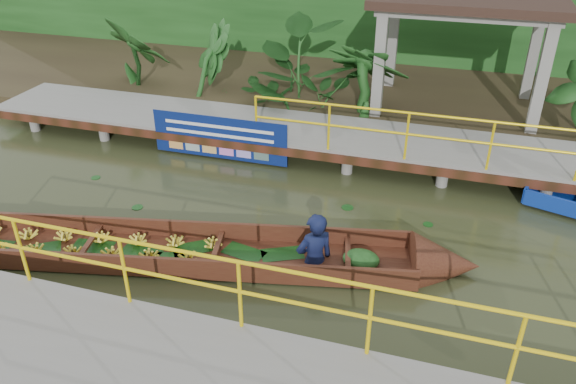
# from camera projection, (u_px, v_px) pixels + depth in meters

# --- Properties ---
(ground) EXTENTS (80.00, 80.00, 0.00)m
(ground) POSITION_uv_depth(u_px,v_px,m) (262.00, 231.00, 10.17)
(ground) COLOR #292E17
(ground) RESTS_ON ground
(land_strip) EXTENTS (30.00, 8.00, 0.45)m
(land_strip) POSITION_uv_depth(u_px,v_px,m) (347.00, 88.00, 16.30)
(land_strip) COLOR #2E2217
(land_strip) RESTS_ON ground
(far_dock) EXTENTS (16.00, 2.06, 1.66)m
(far_dock) POSITION_uv_depth(u_px,v_px,m) (312.00, 134.00, 12.78)
(far_dock) COLOR gray
(far_dock) RESTS_ON ground
(pavilion) EXTENTS (4.40, 3.00, 3.00)m
(pavilion) POSITION_uv_depth(u_px,v_px,m) (467.00, 11.00, 13.27)
(pavilion) COLOR gray
(pavilion) RESTS_ON ground
(foliage_backdrop) EXTENTS (30.00, 0.80, 4.00)m
(foliage_backdrop) POSITION_uv_depth(u_px,v_px,m) (366.00, 8.00, 17.51)
(foliage_backdrop) COLOR #153A12
(foliage_backdrop) RESTS_ON ground
(vendor_boat) EXTENTS (10.72, 3.25, 2.25)m
(vendor_boat) POSITION_uv_depth(u_px,v_px,m) (168.00, 246.00, 9.34)
(vendor_boat) COLOR #3C1810
(vendor_boat) RESTS_ON ground
(blue_banner) EXTENTS (3.15, 0.04, 0.99)m
(blue_banner) POSITION_uv_depth(u_px,v_px,m) (219.00, 138.00, 12.43)
(blue_banner) COLOR navy
(blue_banner) RESTS_ON ground
(tropical_plants) EXTENTS (14.21, 1.21, 1.52)m
(tropical_plants) POSITION_uv_depth(u_px,v_px,m) (359.00, 81.00, 13.81)
(tropical_plants) COLOR #153A12
(tropical_plants) RESTS_ON ground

